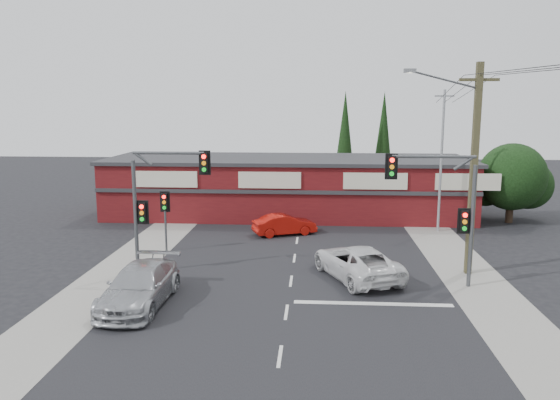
# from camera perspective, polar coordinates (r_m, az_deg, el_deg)

# --- Properties ---
(ground) EXTENTS (120.00, 120.00, 0.00)m
(ground) POSITION_cam_1_polar(r_m,az_deg,el_deg) (24.43, 1.03, -9.37)
(ground) COLOR black
(ground) RESTS_ON ground
(road_strip) EXTENTS (14.00, 70.00, 0.01)m
(road_strip) POSITION_cam_1_polar(r_m,az_deg,el_deg) (29.19, 1.51, -6.12)
(road_strip) COLOR black
(road_strip) RESTS_ON ground
(verge_left) EXTENTS (3.00, 70.00, 0.02)m
(verge_left) POSITION_cam_1_polar(r_m,az_deg,el_deg) (30.71, -14.62, -5.62)
(verge_left) COLOR gray
(verge_left) RESTS_ON ground
(verge_right) EXTENTS (3.00, 70.00, 0.02)m
(verge_right) POSITION_cam_1_polar(r_m,az_deg,el_deg) (30.09, 18.01, -6.11)
(verge_right) COLOR gray
(verge_right) RESTS_ON ground
(stop_line) EXTENTS (6.50, 0.35, 0.01)m
(stop_line) POSITION_cam_1_polar(r_m,az_deg,el_deg) (23.11, 9.69, -10.63)
(stop_line) COLOR silver
(stop_line) RESTS_ON ground
(white_suv) EXTENTS (4.54, 6.14, 1.55)m
(white_suv) POSITION_cam_1_polar(r_m,az_deg,el_deg) (26.06, 8.00, -6.43)
(white_suv) COLOR silver
(white_suv) RESTS_ON ground
(silver_suv) EXTENTS (2.40, 5.62, 1.62)m
(silver_suv) POSITION_cam_1_polar(r_m,az_deg,el_deg) (23.13, -14.46, -8.71)
(silver_suv) COLOR #ADAFB2
(silver_suv) RESTS_ON ground
(red_sedan) EXTENTS (4.18, 2.81, 1.30)m
(red_sedan) POSITION_cam_1_polar(r_m,az_deg,el_deg) (34.24, 0.47, -2.59)
(red_sedan) COLOR #B1120A
(red_sedan) RESTS_ON ground
(lane_dashes) EXTENTS (0.12, 47.64, 0.01)m
(lane_dashes) POSITION_cam_1_polar(r_m,az_deg,el_deg) (29.20, 1.52, -6.09)
(lane_dashes) COLOR silver
(lane_dashes) RESTS_ON ground
(shop_building) EXTENTS (27.30, 8.40, 4.22)m
(shop_building) POSITION_cam_1_polar(r_m,az_deg,el_deg) (40.51, 0.82, 1.51)
(shop_building) COLOR #511013
(shop_building) RESTS_ON ground
(tree_cluster) EXTENTS (5.90, 5.10, 5.50)m
(tree_cluster) POSITION_cam_1_polar(r_m,az_deg,el_deg) (41.12, 23.10, 1.91)
(tree_cluster) COLOR #2D2116
(tree_cluster) RESTS_ON ground
(conifer_near) EXTENTS (1.80, 1.80, 9.25)m
(conifer_near) POSITION_cam_1_polar(r_m,az_deg,el_deg) (47.16, 6.79, 6.72)
(conifer_near) COLOR #2D2116
(conifer_near) RESTS_ON ground
(conifer_far) EXTENTS (1.80, 1.80, 9.25)m
(conifer_far) POSITION_cam_1_polar(r_m,az_deg,el_deg) (49.45, 10.75, 6.76)
(conifer_far) COLOR #2D2116
(conifer_far) RESTS_ON ground
(traffic_mast_left) EXTENTS (3.77, 0.27, 5.97)m
(traffic_mast_left) POSITION_cam_1_polar(r_m,az_deg,el_deg) (26.47, -12.76, 0.68)
(traffic_mast_left) COLOR #47494C
(traffic_mast_left) RESTS_ON ground
(traffic_mast_right) EXTENTS (3.96, 0.27, 5.97)m
(traffic_mast_right) POSITION_cam_1_polar(r_m,az_deg,el_deg) (25.05, 17.05, 0.00)
(traffic_mast_right) COLOR #47494C
(traffic_mast_right) RESTS_ON ground
(pedestal_signal) EXTENTS (0.55, 0.27, 3.38)m
(pedestal_signal) POSITION_cam_1_polar(r_m,az_deg,el_deg) (30.73, -11.93, -0.91)
(pedestal_signal) COLOR #47494C
(pedestal_signal) RESTS_ON ground
(utility_pole) EXTENTS (4.38, 0.59, 10.00)m
(utility_pole) POSITION_cam_1_polar(r_m,az_deg,el_deg) (27.14, 19.36, 3.71)
(utility_pole) COLOR #4D482B
(utility_pole) RESTS_ON ground
(steel_pole) EXTENTS (1.20, 0.16, 9.00)m
(steel_pole) POSITION_cam_1_polar(r_m,az_deg,el_deg) (36.06, 16.50, 4.17)
(steel_pole) COLOR gray
(steel_pole) RESTS_ON ground
(power_lines) EXTENTS (2.01, 29.00, 1.22)m
(power_lines) POSITION_cam_1_polar(r_m,az_deg,el_deg) (21.85, 24.04, 11.62)
(power_lines) COLOR black
(power_lines) RESTS_ON ground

